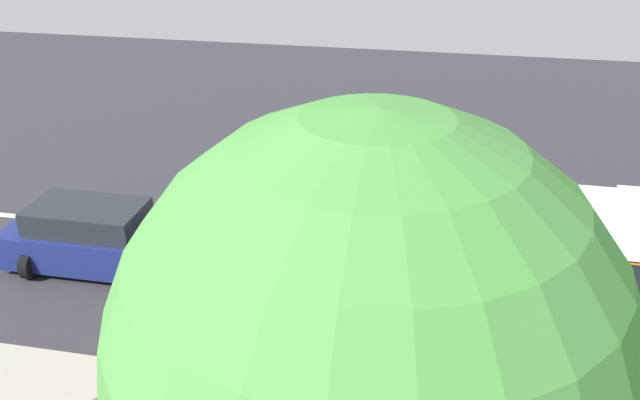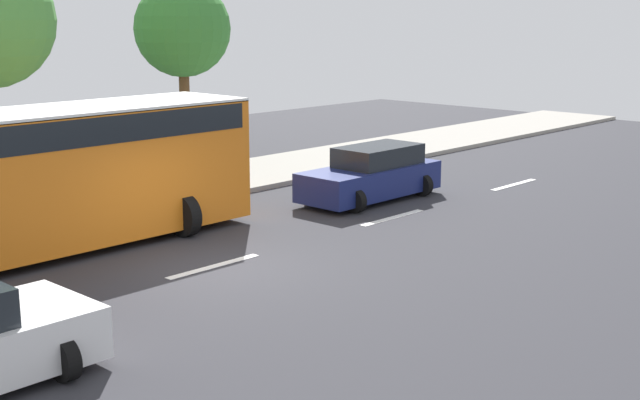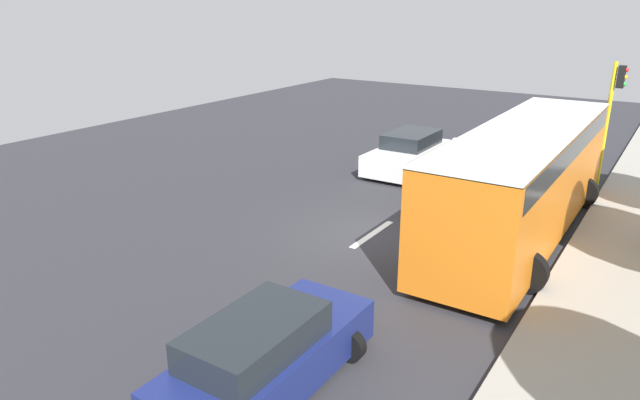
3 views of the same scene
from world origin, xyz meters
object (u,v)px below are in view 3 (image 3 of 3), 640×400
object	(u,v)px
car_dark_blue	(266,355)
traffic_light_corner	(612,108)
car_white	(408,153)
car_green	(543,145)
city_bus	(525,173)
motorcycle	(454,160)

from	to	relation	value
car_dark_blue	traffic_light_corner	world-z (taller)	traffic_light_corner
car_dark_blue	traffic_light_corner	distance (m)	16.28
car_white	car_green	bearing A→B (deg)	46.50
traffic_light_corner	car_white	bearing A→B (deg)	-165.55
city_bus	motorcycle	xyz separation A→B (m)	(-3.73, 4.63, -1.20)
city_bus	motorcycle	world-z (taller)	city_bus
car_green	car_white	size ratio (longest dim) A/B	0.95
city_bus	traffic_light_corner	xyz separation A→B (m)	(1.30, 6.13, 1.08)
car_dark_blue	motorcycle	distance (m)	14.48
car_white	city_bus	bearing A→B (deg)	-38.20
car_dark_blue	car_white	bearing A→B (deg)	105.23
car_white	motorcycle	world-z (taller)	motorcycle
traffic_light_corner	motorcycle	bearing A→B (deg)	-163.43
motorcycle	traffic_light_corner	size ratio (longest dim) A/B	0.34
car_green	car_dark_blue	bearing A→B (deg)	-91.07
city_bus	car_dark_blue	bearing A→B (deg)	-100.02
city_bus	motorcycle	bearing A→B (deg)	128.86
car_white	car_dark_blue	world-z (taller)	same
car_green	car_dark_blue	world-z (taller)	same
car_green	city_bus	distance (m)	8.95
car_green	traffic_light_corner	xyz separation A→B (m)	(2.67, -2.64, 2.22)
car_green	city_bus	world-z (taller)	city_bus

